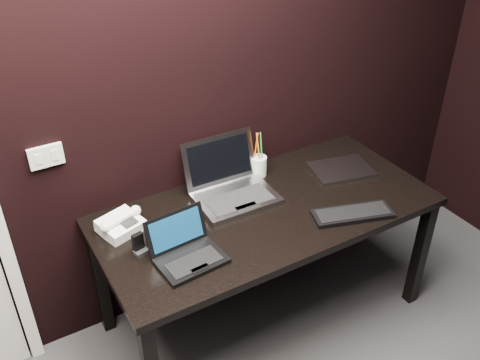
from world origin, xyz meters
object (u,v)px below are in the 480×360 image
netbook (187,252)px  closed_laptop (341,170)px  mobile_phone (139,246)px  ext_keyboard (353,214)px  desk_phone (121,224)px  desk (266,221)px  pen_cup (259,165)px  silver_laptop (231,187)px

netbook → closed_laptop: (1.05, 0.22, -0.03)m
mobile_phone → ext_keyboard: bearing=-15.1°
ext_keyboard → desk_phone: size_ratio=1.81×
netbook → ext_keyboard: bearing=-8.9°
desk → netbook: netbook is taller
pen_cup → desk: bearing=-114.3°
netbook → mobile_phone: bearing=140.1°
mobile_phone → pen_cup: pen_cup is taller
desk → closed_laptop: size_ratio=4.63×
mobile_phone → netbook: bearing=-39.9°
desk_phone → netbook: bearing=-60.9°
netbook → silver_laptop: 0.52m
desk → mobile_phone: size_ratio=16.45×
silver_laptop → closed_laptop: size_ratio=1.12×
netbook → silver_laptop: silver_laptop is taller
pen_cup → netbook: bearing=-146.4°
silver_laptop → closed_laptop: (0.64, -0.10, -0.04)m
silver_laptop → desk_phone: bearing=178.9°
netbook → mobile_phone: netbook is taller
pen_cup → mobile_phone: bearing=-160.6°
closed_laptop → mobile_phone: size_ratio=3.56×
silver_laptop → ext_keyboard: (0.43, -0.45, -0.04)m
closed_laptop → pen_cup: bearing=153.6°
desk → pen_cup: bearing=65.7°
ext_keyboard → desk_phone: 1.12m
desk → desk_phone: bearing=164.2°
ext_keyboard → mobile_phone: 1.04m
silver_laptop → desk: bearing=-61.7°
silver_laptop → ext_keyboard: bearing=-46.5°
pen_cup → desk_phone: bearing=-173.6°
desk → pen_cup: pen_cup is taller
silver_laptop → pen_cup: bearing=24.3°
netbook → closed_laptop: netbook is taller
netbook → silver_laptop: bearing=38.1°
netbook → closed_laptop: 1.07m
ext_keyboard → mobile_phone: (-1.00, 0.27, 0.03)m
ext_keyboard → pen_cup: pen_cup is taller
desk_phone → pen_cup: bearing=6.4°
closed_laptop → pen_cup: size_ratio=1.42×
closed_laptop → desk_phone: bearing=174.8°
desk_phone → pen_cup: size_ratio=0.89×
ext_keyboard → mobile_phone: mobile_phone is taller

